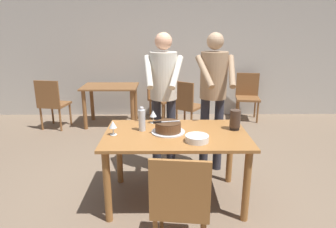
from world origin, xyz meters
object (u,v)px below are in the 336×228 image
object	(u,v)px
cake_knife	(161,122)
background_chair_0	(161,96)
main_dining_table	(176,144)
background_chair_3	(186,104)
person_cutting_cake	(164,88)
chair_near_side	(181,202)
plate_stack	(197,138)
background_chair_2	(247,95)
wine_glass_far	(113,125)
background_chair_1	(52,102)
hurricane_lamp	(235,120)
person_standing_beside	(213,88)
water_bottle	(142,120)
background_table	(111,94)
wine_glass_near	(153,114)
cake_on_platter	(168,128)

from	to	relation	value
cake_knife	background_chair_0	bearing A→B (deg)	90.95
background_chair_0	main_dining_table	bearing A→B (deg)	-85.98
background_chair_3	background_chair_0	bearing A→B (deg)	125.19
person_cutting_cake	background_chair_0	xyz separation A→B (m)	(-0.07, 2.14, -0.58)
main_dining_table	chair_near_side	xyz separation A→B (m)	(0.01, -0.82, -0.14)
plate_stack	background_chair_0	distance (m)	3.05
background_chair_2	wine_glass_far	bearing A→B (deg)	-126.04
cake_knife	background_chair_1	distance (m)	3.05
cake_knife	person_cutting_cake	distance (m)	0.68
hurricane_lamp	person_standing_beside	size ratio (longest dim) A/B	0.12
background_chair_2	plate_stack	bearing A→B (deg)	-113.04
wine_glass_far	background_chair_2	distance (m)	3.65
plate_stack	chair_near_side	bearing A→B (deg)	-106.84
water_bottle	cake_knife	bearing A→B (deg)	-20.60
background_chair_1	background_chair_2	bearing A→B (deg)	9.14
hurricane_lamp	background_table	bearing A→B (deg)	125.31
water_bottle	person_standing_beside	xyz separation A→B (m)	(0.82, 0.60, 0.21)
wine_glass_near	background_chair_3	distance (m)	1.93
water_bottle	background_chair_1	xyz separation A→B (m)	(-1.77, 2.22, -0.37)
cake_on_platter	background_chair_0	world-z (taller)	background_chair_0
plate_stack	hurricane_lamp	size ratio (longest dim) A/B	1.05
wine_glass_far	chair_near_side	xyz separation A→B (m)	(0.63, -0.78, -0.36)
main_dining_table	water_bottle	distance (m)	0.42
water_bottle	chair_near_side	xyz separation A→B (m)	(0.35, -0.90, -0.37)
chair_near_side	cake_knife	bearing A→B (deg)	100.79
wine_glass_near	person_cutting_cake	bearing A→B (deg)	70.52
water_bottle	person_cutting_cake	world-z (taller)	person_cutting_cake
background_chair_3	main_dining_table	bearing A→B (deg)	-96.53
cake_on_platter	person_cutting_cake	size ratio (longest dim) A/B	0.20
cake_on_platter	hurricane_lamp	world-z (taller)	hurricane_lamp
background_chair_2	person_standing_beside	bearing A→B (deg)	-115.31
main_dining_table	background_chair_1	world-z (taller)	background_chair_1
background_table	cake_knife	bearing A→B (deg)	-69.06
main_dining_table	background_table	world-z (taller)	main_dining_table
hurricane_lamp	person_cutting_cake	size ratio (longest dim) A/B	0.12
background_chair_1	background_chair_3	bearing A→B (deg)	-3.53
chair_near_side	person_cutting_cake	bearing A→B (deg)	95.28
hurricane_lamp	background_chair_1	size ratio (longest dim) A/B	0.23
main_dining_table	person_standing_beside	distance (m)	0.94
cake_on_platter	background_table	xyz separation A→B (m)	(-1.04, 2.53, -0.22)
main_dining_table	background_chair_3	world-z (taller)	background_chair_3
wine_glass_near	background_chair_1	size ratio (longest dim) A/B	0.16
person_cutting_cake	background_chair_3	bearing A→B (deg)	76.01
wine_glass_near	person_standing_beside	bearing A→B (deg)	26.28
wine_glass_near	main_dining_table	bearing A→B (deg)	-53.99
plate_stack	water_bottle	xyz separation A→B (m)	(-0.53, 0.31, 0.08)
cake_knife	background_table	bearing A→B (deg)	110.94
wine_glass_near	wine_glass_far	size ratio (longest dim) A/B	1.00
person_cutting_cake	background_chair_1	xyz separation A→B (m)	(-1.99, 1.65, -0.58)
main_dining_table	background_chair_1	bearing A→B (deg)	132.55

